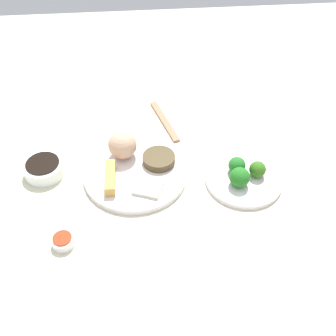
{
  "coord_description": "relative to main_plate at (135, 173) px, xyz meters",
  "views": [
    {
      "loc": [
        0.79,
        0.0,
        0.84
      ],
      "look_at": [
        -0.0,
        0.08,
        0.06
      ],
      "focal_mm": 44.33,
      "sensor_mm": 36.0,
      "label": 1
    }
  ],
  "objects": [
    {
      "name": "spring_roll",
      "position": [
        0.03,
        -0.07,
        0.02
      ],
      "size": [
        0.11,
        0.03,
        0.03
      ],
      "primitive_type": "cube",
      "rotation": [
        0.0,
        0.0,
        3.13
      ],
      "color": "gold",
      "rests_on": "main_plate"
    },
    {
      "name": "stir_fry_heap",
      "position": [
        -0.03,
        0.07,
        0.02
      ],
      "size": [
        0.09,
        0.09,
        0.02
      ],
      "primitive_type": "cylinder",
      "color": "#46381E",
      "rests_on": "main_plate"
    },
    {
      "name": "sauce_ramekin_sweet_and_sour",
      "position": [
        0.21,
        -0.18,
        0.0
      ],
      "size": [
        0.05,
        0.05,
        0.02
      ],
      "primitive_type": "cylinder",
      "color": "white",
      "rests_on": "tabletop"
    },
    {
      "name": "crab_rangoon_wonton",
      "position": [
        0.07,
        0.03,
        0.01
      ],
      "size": [
        0.09,
        0.09,
        0.01
      ],
      "primitive_type": "cube",
      "rotation": [
        0.0,
        0.0,
        -0.36
      ],
      "color": "beige",
      "rests_on": "main_plate"
    },
    {
      "name": "chopsticks_pair",
      "position": [
        -0.23,
        0.1,
        -0.0
      ],
      "size": [
        0.21,
        0.08,
        0.01
      ],
      "primitive_type": "cube",
      "rotation": [
        0.0,
        0.0,
        0.28
      ],
      "color": "#9D704F",
      "rests_on": "tabletop"
    },
    {
      "name": "broccoli_floret_2",
      "position": [
        0.04,
        0.33,
        0.03
      ],
      "size": [
        0.05,
        0.05,
        0.05
      ],
      "primitive_type": "sphere",
      "color": "#346A1B",
      "rests_on": "broccoli_plate"
    },
    {
      "name": "main_plate",
      "position": [
        0.0,
        0.0,
        0.0
      ],
      "size": [
        0.29,
        0.29,
        0.02
      ],
      "primitive_type": "cylinder",
      "color": "white",
      "rests_on": "tabletop"
    },
    {
      "name": "rice_scoop",
      "position": [
        -0.07,
        -0.03,
        0.05
      ],
      "size": [
        0.08,
        0.08,
        0.08
      ],
      "primitive_type": "sphere",
      "color": "tan",
      "rests_on": "main_plate"
    },
    {
      "name": "sauce_ramekin_sweet_and_sour_liquid",
      "position": [
        0.21,
        -0.18,
        0.02
      ],
      "size": [
        0.04,
        0.04,
        0.0
      ],
      "primitive_type": "cylinder",
      "color": "red",
      "rests_on": "sauce_ramekin_sweet_and_sour"
    },
    {
      "name": "broccoli_plate",
      "position": [
        0.05,
        0.29,
        -0.0
      ],
      "size": [
        0.21,
        0.21,
        0.01
      ],
      "primitive_type": "cylinder",
      "color": "white",
      "rests_on": "tabletop"
    },
    {
      "name": "tabletop",
      "position": [
        0.02,
        0.01,
        -0.02
      ],
      "size": [
        2.2,
        2.2,
        0.02
      ],
      "primitive_type": "cube",
      "color": "beige",
      "rests_on": "ground"
    },
    {
      "name": "soy_sauce_bowl",
      "position": [
        -0.03,
        -0.25,
        0.01
      ],
      "size": [
        0.11,
        0.11,
        0.04
      ],
      "primitive_type": "cylinder",
      "color": "white",
      "rests_on": "tabletop"
    },
    {
      "name": "broccoli_floret_1",
      "position": [
        0.07,
        0.27,
        0.03
      ],
      "size": [
        0.05,
        0.05,
        0.05
      ],
      "primitive_type": "sphere",
      "color": "#216F1F",
      "rests_on": "broccoli_plate"
    },
    {
      "name": "broccoli_floret_0",
      "position": [
        0.02,
        0.28,
        0.03
      ],
      "size": [
        0.05,
        0.05,
        0.05
      ],
      "primitive_type": "sphere",
      "color": "#236F25",
      "rests_on": "broccoli_plate"
    },
    {
      "name": "soy_sauce_bowl_liquid",
      "position": [
        -0.03,
        -0.25,
        0.03
      ],
      "size": [
        0.09,
        0.09,
        0.0
      ],
      "primitive_type": "cylinder",
      "color": "black",
      "rests_on": "soy_sauce_bowl"
    }
  ]
}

